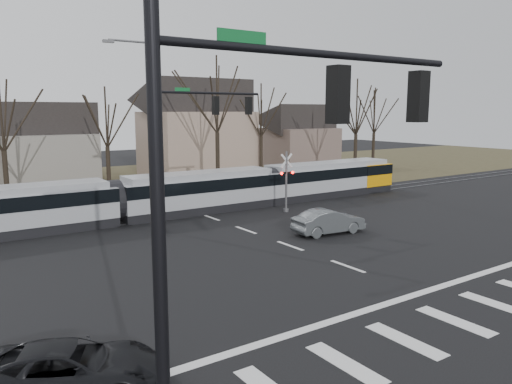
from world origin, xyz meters
TOP-DOWN VIEW (x-y plane):
  - ground at (0.00, 0.00)m, footprint 140.00×140.00m
  - grass_verge at (0.00, 32.00)m, footprint 140.00×28.00m
  - crosswalk at (0.00, -4.00)m, footprint 27.00×2.60m
  - stop_line at (0.00, -1.80)m, footprint 28.00×0.35m
  - lane_dashes at (0.00, 16.00)m, footprint 0.18×30.00m
  - rail_pair at (0.00, 15.80)m, footprint 90.00×1.52m
  - tram at (0.19, 16.00)m, footprint 34.89×2.59m
  - sedan at (3.29, 6.81)m, footprint 2.32×4.38m
  - suv at (-12.38, -1.33)m, footprint 5.41×5.97m
  - signal_pole_near_left at (-10.41, -6.00)m, footprint 9.28×0.44m
  - signal_pole_far at (-2.41, 12.50)m, footprint 9.28×0.44m
  - rail_crossing_signal at (5.00, 12.79)m, footprint 1.08×0.36m
  - tree_row at (2.00, 26.00)m, footprint 59.20×7.20m
  - house_b at (-5.00, 36.00)m, footprint 8.64×7.56m
  - house_c at (9.00, 33.00)m, footprint 10.80×8.64m
  - house_d at (24.00, 35.00)m, footprint 8.64×7.56m

SIDE VIEW (x-z plane):
  - ground at x=0.00m, z-range 0.00..0.00m
  - grass_verge at x=0.00m, z-range 0.00..0.01m
  - crosswalk at x=0.00m, z-range 0.00..0.01m
  - stop_line at x=0.00m, z-range 0.00..0.01m
  - lane_dashes at x=0.00m, z-range 0.00..0.01m
  - rail_pair at x=0.00m, z-range 0.00..0.06m
  - suv at x=-12.38m, z-range 0.00..1.23m
  - sedan at x=3.29m, z-range 0.00..1.34m
  - tram at x=0.19m, z-range 0.12..2.76m
  - rail_crossing_signal at x=5.00m, z-range -0.11..3.89m
  - house_b at x=-5.00m, z-range 0.14..7.79m
  - house_d at x=24.00m, z-range 0.14..7.79m
  - tree_row at x=2.00m, z-range 0.00..10.00m
  - house_c at x=9.00m, z-range 0.18..10.28m
  - signal_pole_near_left at x=-10.41m, z-range 0.60..10.80m
  - signal_pole_far at x=-2.41m, z-range 0.60..10.80m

